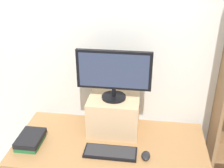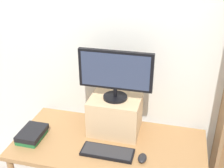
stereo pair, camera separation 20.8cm
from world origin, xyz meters
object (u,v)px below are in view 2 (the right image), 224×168
riser_box (115,114)px  book_stack (32,134)px  computer_mouse (142,158)px  keyboard (107,152)px  desk (109,150)px  computer_monitor (115,73)px

riser_box → book_stack: bearing=-156.3°
riser_box → computer_mouse: bearing=-48.3°
keyboard → desk: bearing=99.7°
computer_mouse → keyboard: bearing=178.3°
keyboard → computer_mouse: computer_mouse is taller
keyboard → book_stack: book_stack is taller
desk → book_stack: book_stack is taller
riser_box → keyboard: bearing=-87.2°
desk → computer_mouse: bearing=-25.4°
riser_box → computer_monitor: (-0.00, -0.00, 0.38)m
desk → keyboard: keyboard is taller
book_stack → keyboard: bearing=-2.8°
riser_box → computer_monitor: size_ratio=0.70×
desk → riser_box: 0.29m
desk → keyboard: size_ratio=3.80×
desk → keyboard: (0.02, -0.13, 0.09)m
riser_box → computer_mouse: 0.45m
desk → computer_mouse: computer_mouse is taller
computer_monitor → desk: bearing=-92.2°
computer_monitor → keyboard: (0.02, -0.31, -0.52)m
desk → computer_mouse: size_ratio=14.57×
computer_mouse → book_stack: size_ratio=0.41×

